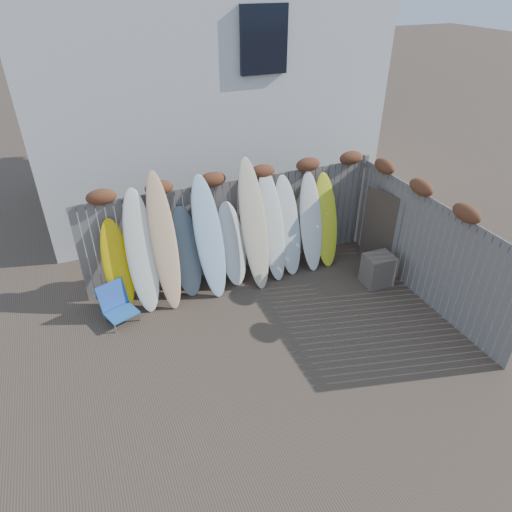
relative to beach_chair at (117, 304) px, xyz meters
name	(u,v)px	position (x,y,z in m)	size (l,w,h in m)	color
ground	(282,339)	(2.53, -1.65, -0.32)	(80.00, 80.00, 0.00)	#493A2D
back_fence	(236,218)	(2.58, 0.74, 0.86)	(6.05, 0.28, 2.24)	slate
right_fence	(425,242)	(5.52, -1.40, 0.82)	(0.28, 4.40, 2.24)	slate
house	(194,73)	(3.03, 4.84, 2.88)	(8.50, 5.50, 6.33)	silver
beach_chair	(117,304)	(0.00, 0.00, 0.00)	(0.68, 0.70, 0.69)	#2364B3
wooden_crate	(378,270)	(4.99, -0.87, 0.00)	(0.55, 0.46, 0.64)	brown
lattice_panel	(385,231)	(5.46, -0.33, 0.50)	(0.05, 1.09, 1.64)	#382822
surfboard_0	(118,266)	(0.16, 0.38, 0.54)	(0.50, 0.07, 1.78)	yellow
surfboard_1	(141,252)	(0.60, 0.29, 0.79)	(0.54, 0.07, 2.32)	white
surfboard_2	(164,242)	(1.02, 0.25, 0.92)	(0.46, 0.07, 2.58)	#F2C990
surfboard_3	(186,252)	(1.43, 0.38, 0.54)	(0.55, 0.07, 1.79)	slate
surfboard_4	(209,238)	(1.86, 0.25, 0.83)	(0.54, 0.07, 2.40)	#9CC0D9
surfboard_5	(232,244)	(2.35, 0.37, 0.51)	(0.55, 0.07, 1.72)	white
surfboard_6	(254,225)	(2.76, 0.22, 0.93)	(0.52, 0.07, 2.60)	beige
surfboard_7	(272,226)	(3.18, 0.30, 0.78)	(0.52, 0.07, 2.29)	silver
surfboard_8	(288,226)	(3.55, 0.34, 0.68)	(0.54, 0.07, 2.09)	silver
surfboard_9	(311,222)	(4.06, 0.31, 0.68)	(0.47, 0.07, 2.09)	white
surfboard_10	(326,221)	(4.42, 0.32, 0.64)	(0.51, 0.07, 2.01)	yellow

